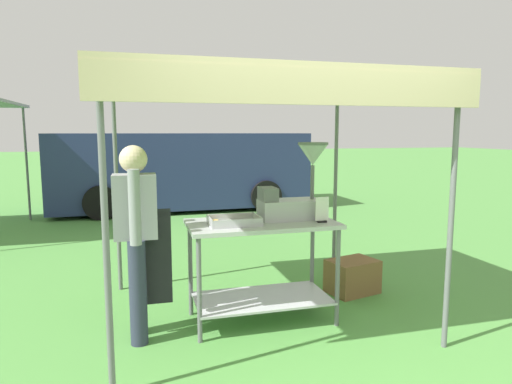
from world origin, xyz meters
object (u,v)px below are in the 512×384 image
Objects in this scene: donut_cart at (262,251)px; vendor at (137,233)px; van_navy at (181,170)px; donut_tray at (233,222)px; stall_canopy at (259,89)px; menu_sign at (322,212)px; donut_fryer at (295,190)px; supply_crate at (352,276)px.

vendor is at bearing -175.55° from donut_cart.
van_navy is at bearing 90.61° from donut_cart.
donut_cart is 3.02× the size of donut_tray.
van_navy is (0.21, 6.44, -0.06)m from donut_tray.
menu_sign is (0.51, -0.26, -1.07)m from stall_canopy.
van_navy is (1.01, 6.47, -0.02)m from vendor.
donut_cart is at bearing -90.00° from stall_canopy.
van_navy reaches higher than donut_fryer.
donut_fryer is 1.33m from supply_crate.
vendor is 6.55m from van_navy.
menu_sign is 0.39× the size of supply_crate.
donut_cart is 0.82× the size of vendor.
stall_canopy is 2.08× the size of donut_cart.
van_navy reaches higher than donut_cart.
stall_canopy reaches higher than menu_sign.
menu_sign is at bearing -26.66° from stall_canopy.
supply_crate is (1.14, 0.33, -1.91)m from stall_canopy.
van_navy is at bearing 81.08° from vendor.
supply_crate is at bearing 13.01° from vendor.
stall_canopy is 1.61m from vendor.
vendor is at bearing -170.43° from stall_canopy.
van_navy is (-0.07, 6.29, -1.21)m from stall_canopy.
van_navy is (-1.20, 5.96, 0.70)m from supply_crate.
donut_tray is at bearing -161.25° from supply_crate.
donut_fryer is 0.44× the size of vendor.
donut_cart is 1.30m from supply_crate.
supply_crate is at bearing 16.20° from stall_canopy.
donut_tray reaches higher than donut_cart.
stall_canopy is 1.22m from menu_sign.
donut_fryer is (0.34, -0.03, -0.91)m from stall_canopy.
donut_fryer reaches higher than donut_tray.
menu_sign is at bearing -136.92° from supply_crate.
supply_crate is 0.11× the size of van_navy.
supply_crate is (0.80, 0.36, -1.00)m from donut_fryer.
stall_canopy reaches higher than donut_fryer.
van_navy reaches higher than menu_sign.
menu_sign is at bearing -7.80° from donut_tray.
van_navy is at bearing 101.42° from supply_crate.
menu_sign reaches higher than donut_cart.
donut_cart is (0.00, -0.10, -1.43)m from stall_canopy.
menu_sign reaches higher than donut_tray.
stall_canopy is at bearing -89.38° from van_navy.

